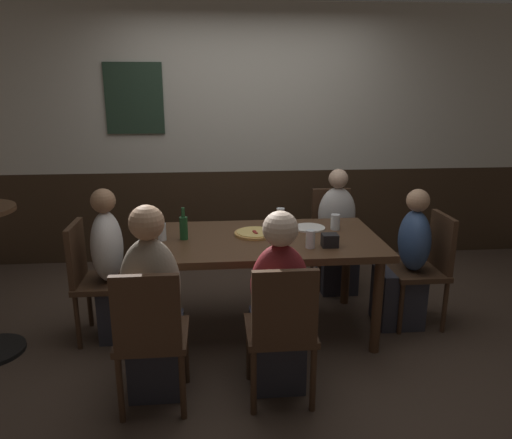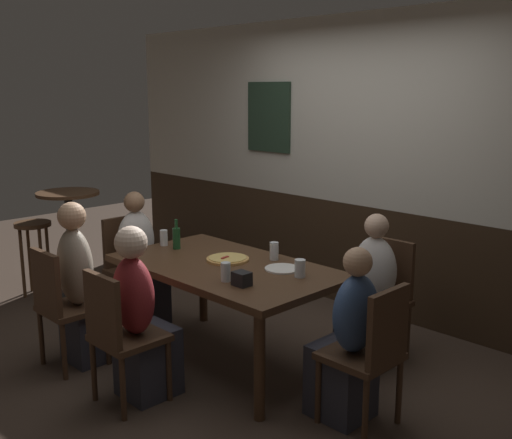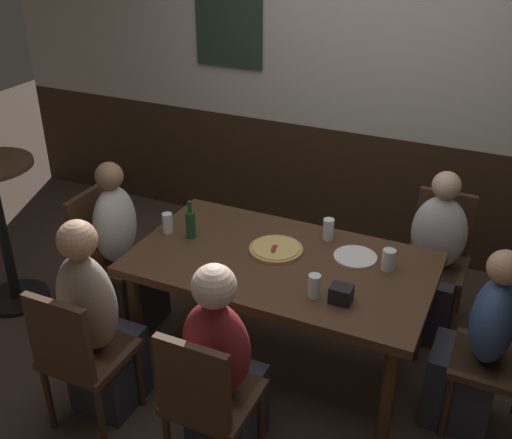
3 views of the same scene
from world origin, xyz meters
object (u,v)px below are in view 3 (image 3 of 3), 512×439
Objects in this scene: tumbler_water at (328,230)px; side_bar_table at (0,223)px; beer_glass_tall at (314,287)px; chair_mid_near at (206,397)px; beer_bottle_green at (191,223)px; dining_table at (281,272)px; person_left_near at (98,333)px; person_head_east at (475,355)px; chair_left_near at (78,353)px; plate_white_large at (355,257)px; chair_head_west at (104,249)px; pizza at (276,249)px; tumbler_short at (388,261)px; person_mid_near at (222,377)px; beer_glass_half at (168,224)px; chair_right_far at (438,251)px; person_head_west at (125,258)px; condiment_caddy at (341,294)px; person_right_far at (432,269)px; chair_head_east at (510,357)px.

side_bar_table is (-2.11, -0.50, -0.18)m from tumbler_water.
chair_mid_near is at bearing -114.03° from beer_glass_tall.
dining_table is at bearing -1.54° from beer_bottle_green.
person_left_near is 1.11× the size of person_head_east.
chair_left_near is 3.60× the size of plate_white_large.
chair_head_west reaches higher than beer_glass_tall.
beer_bottle_green is (-1.68, 0.02, 0.38)m from person_head_east.
pizza is 0.63m from tumbler_short.
tumbler_water is at bearing 81.46° from person_mid_near.
plate_white_large is (0.96, 0.18, -0.08)m from beer_bottle_green.
tumbler_water is (-0.93, 0.33, 0.35)m from person_head_east.
pizza is 1.90m from side_bar_table.
beer_glass_tall is at bearing -77.91° from tumbler_water.
pizza is at bearing 6.13° from beer_glass_half.
chair_right_far is 2.03m from person_head_west.
person_left_near is 3.84× the size of pizza.
chair_head_west is 3.60× the size of plate_white_large.
chair_right_far is 1.17m from pizza.
beer_bottle_green reaches higher than tumbler_water.
person_mid_near is at bearing -30.12° from chair_head_west.
plate_white_large is at bearing 71.28° from chair_mid_near.
chair_right_far is 1.92m from chair_mid_near.
condiment_caddy is at bearing -82.86° from plate_white_large.
person_left_near is (-0.00, 0.16, 0.01)m from chair_left_near.
dining_table is 1.17m from chair_left_near.
pizza is at bearing -164.98° from plate_white_large.
condiment_caddy is at bearing 29.25° from chair_left_near.
person_head_east is at bearing 0.00° from person_head_west.
beer_bottle_green reaches higher than condiment_caddy.
chair_right_far is 1.75m from beer_glass_half.
person_mid_near is at bearing -51.53° from beer_bottle_green.
tumbler_short is (-0.52, 0.16, 0.34)m from person_head_east.
chair_head_west is at bearing 144.63° from chair_mid_near.
chair_right_far is at bearing 47.69° from person_left_near.
pizza is at bearing -134.80° from chair_right_far.
person_right_far is 10.03× the size of condiment_caddy.
pizza reaches higher than plate_white_large.
person_mid_near reaches higher than person_head_east.
person_head_west is 0.62m from beer_bottle_green.
person_left_near is 1.60m from tumbler_short.
person_mid_near is at bearing -33.71° from person_head_west.
condiment_caddy is (-0.31, -1.13, 0.29)m from chair_right_far.
chair_left_near is 2.31m from chair_right_far.
chair_head_west and chair_left_near have the same top height.
person_mid_near is at bearing -44.56° from beer_glass_half.
person_right_far is at bearing 125.47° from chair_head_east.
person_head_west is at bearing -165.07° from tumbler_water.
chair_head_east is at bearing 3.08° from side_bar_table.
chair_head_east is 7.43× the size of tumbler_short.
beer_glass_half is at bearing 179.43° from dining_table.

